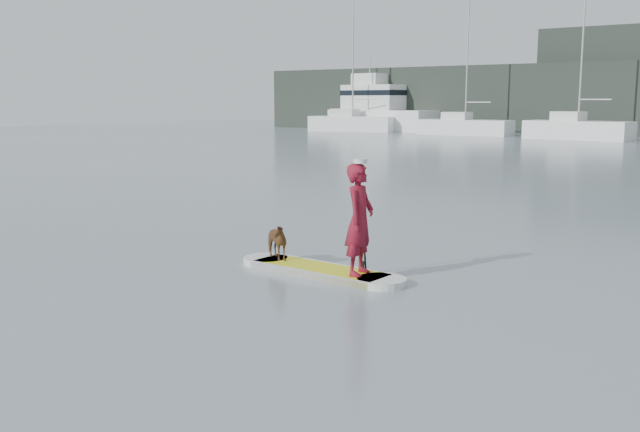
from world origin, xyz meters
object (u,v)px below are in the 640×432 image
Objects in this scene: sailboat_a at (352,122)px; sailboat_b at (464,125)px; paddleboard at (320,270)px; sailboat_c at (577,129)px; paddler at (360,219)px; motor_yacht_b at (379,109)px; dog at (274,241)px.

sailboat_b is at bearing -11.13° from sailboat_a.
paddleboard is 0.30× the size of sailboat_c.
paddler is 0.16× the size of sailboat_c.
sailboat_a is 1.08× the size of sailboat_c.
motor_yacht_b is at bearing 122.53° from paddleboard.
motor_yacht_b reaches higher than paddler.
paddler is 1.94m from dog.
dog is (-1.04, 0.05, 0.39)m from paddleboard.
paddleboard is at bearing -67.42° from dog.
paddler is 58.39m from motor_yacht_b.
sailboat_a is 11.67m from sailboat_b.
sailboat_b is 1.03× the size of motor_yacht_b.
paddleboard is 0.29× the size of motor_yacht_b.
paddler is 56.26m from sailboat_a.
sailboat_b reaches higher than motor_yacht_b.
sailboat_a is at bearing 56.74° from dog.
sailboat_b is at bearing -12.28° from motor_yacht_b.
sailboat_b reaches higher than sailboat_c.
paddleboard is 4.25× the size of dog.
dog is 49.55m from sailboat_b.
paddler is at bearing -71.25° from sailboat_c.
dog is at bearing -66.72° from sailboat_a.
paddleboard is 57.97m from motor_yacht_b.
motor_yacht_b is (-28.92, 50.20, 1.96)m from paddleboard.
sailboat_a is at bearing 22.00° from paddler.
sailboat_c is at bearing -8.37° from sailboat_b.
sailboat_c reaches higher than motor_yacht_b.
sailboat_b reaches higher than paddler.
motor_yacht_b is (-20.35, 5.30, 1.20)m from sailboat_c.
dog is (-1.85, 0.08, -0.58)m from paddler.
dog is at bearing -53.98° from motor_yacht_b.
paddler is 45.91m from sailboat_c.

